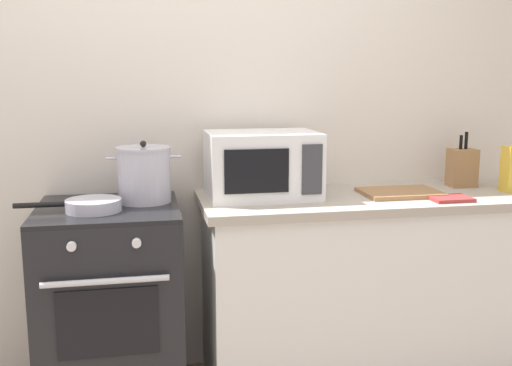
{
  "coord_description": "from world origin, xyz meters",
  "views": [
    {
      "loc": [
        -0.21,
        -1.98,
        1.47
      ],
      "look_at": [
        0.3,
        0.6,
        1.0
      ],
      "focal_mm": 42.05,
      "sensor_mm": 36.0,
      "label": 1
    }
  ],
  "objects_px": {
    "oven_mitt": "(450,198)",
    "cutting_board": "(400,193)",
    "pasta_box": "(512,169)",
    "frying_pan": "(92,205)",
    "microwave": "(262,165)",
    "knife_block": "(462,167)",
    "stock_pot": "(144,174)",
    "stove": "(112,308)"
  },
  "relations": [
    {
      "from": "microwave",
      "to": "cutting_board",
      "type": "relative_size",
      "value": 1.39
    },
    {
      "from": "cutting_board",
      "to": "knife_block",
      "type": "relative_size",
      "value": 1.31
    },
    {
      "from": "stock_pot",
      "to": "pasta_box",
      "type": "xyz_separation_m",
      "value": [
        1.73,
        -0.1,
        -0.01
      ]
    },
    {
      "from": "microwave",
      "to": "pasta_box",
      "type": "relative_size",
      "value": 2.27
    },
    {
      "from": "knife_block",
      "to": "oven_mitt",
      "type": "height_order",
      "value": "knife_block"
    },
    {
      "from": "stove",
      "to": "stock_pot",
      "type": "height_order",
      "value": "stock_pot"
    },
    {
      "from": "knife_block",
      "to": "pasta_box",
      "type": "bearing_deg",
      "value": -46.3
    },
    {
      "from": "pasta_box",
      "to": "oven_mitt",
      "type": "relative_size",
      "value": 1.22
    },
    {
      "from": "microwave",
      "to": "stove",
      "type": "bearing_deg",
      "value": -173.47
    },
    {
      "from": "cutting_board",
      "to": "pasta_box",
      "type": "bearing_deg",
      "value": -3.11
    },
    {
      "from": "stove",
      "to": "frying_pan",
      "type": "height_order",
      "value": "frying_pan"
    },
    {
      "from": "stock_pot",
      "to": "cutting_board",
      "type": "xyz_separation_m",
      "value": [
        1.18,
        -0.07,
        -0.11
      ]
    },
    {
      "from": "stock_pot",
      "to": "knife_block",
      "type": "relative_size",
      "value": 1.17
    },
    {
      "from": "stock_pot",
      "to": "stove",
      "type": "bearing_deg",
      "value": -155.97
    },
    {
      "from": "frying_pan",
      "to": "microwave",
      "type": "distance_m",
      "value": 0.78
    },
    {
      "from": "cutting_board",
      "to": "knife_block",
      "type": "bearing_deg",
      "value": 19.74
    },
    {
      "from": "microwave",
      "to": "oven_mitt",
      "type": "xyz_separation_m",
      "value": [
        0.81,
        -0.24,
        -0.14
      ]
    },
    {
      "from": "microwave",
      "to": "pasta_box",
      "type": "xyz_separation_m",
      "value": [
        1.2,
        -0.11,
        -0.04
      ]
    },
    {
      "from": "frying_pan",
      "to": "knife_block",
      "type": "bearing_deg",
      "value": 6.97
    },
    {
      "from": "knife_block",
      "to": "cutting_board",
      "type": "bearing_deg",
      "value": -160.26
    },
    {
      "from": "microwave",
      "to": "frying_pan",
      "type": "bearing_deg",
      "value": -168.21
    },
    {
      "from": "pasta_box",
      "to": "knife_block",
      "type": "bearing_deg",
      "value": 133.7
    },
    {
      "from": "cutting_board",
      "to": "frying_pan",
      "type": "bearing_deg",
      "value": -176.79
    },
    {
      "from": "microwave",
      "to": "stock_pot",
      "type": "bearing_deg",
      "value": -179.14
    },
    {
      "from": "oven_mitt",
      "to": "cutting_board",
      "type": "bearing_deg",
      "value": 135.9
    },
    {
      "from": "stove",
      "to": "oven_mitt",
      "type": "height_order",
      "value": "oven_mitt"
    },
    {
      "from": "oven_mitt",
      "to": "stock_pot",
      "type": "bearing_deg",
      "value": 170.3
    },
    {
      "from": "cutting_board",
      "to": "oven_mitt",
      "type": "bearing_deg",
      "value": -44.1
    },
    {
      "from": "frying_pan",
      "to": "knife_block",
      "type": "height_order",
      "value": "knife_block"
    },
    {
      "from": "stove",
      "to": "microwave",
      "type": "xyz_separation_m",
      "value": [
        0.69,
        0.08,
        0.61
      ]
    },
    {
      "from": "stock_pot",
      "to": "pasta_box",
      "type": "distance_m",
      "value": 1.74
    },
    {
      "from": "stove",
      "to": "stock_pot",
      "type": "distance_m",
      "value": 0.61
    },
    {
      "from": "frying_pan",
      "to": "knife_block",
      "type": "distance_m",
      "value": 1.8
    },
    {
      "from": "cutting_board",
      "to": "pasta_box",
      "type": "xyz_separation_m",
      "value": [
        0.55,
        -0.03,
        0.1
      ]
    },
    {
      "from": "frying_pan",
      "to": "cutting_board",
      "type": "xyz_separation_m",
      "value": [
        1.4,
        0.08,
        -0.02
      ]
    },
    {
      "from": "stove",
      "to": "oven_mitt",
      "type": "xyz_separation_m",
      "value": [
        1.5,
        -0.16,
        0.47
      ]
    },
    {
      "from": "stock_pot",
      "to": "cutting_board",
      "type": "height_order",
      "value": "stock_pot"
    },
    {
      "from": "microwave",
      "to": "oven_mitt",
      "type": "relative_size",
      "value": 2.78
    },
    {
      "from": "knife_block",
      "to": "stove",
      "type": "bearing_deg",
      "value": -175.33
    },
    {
      "from": "stock_pot",
      "to": "oven_mitt",
      "type": "relative_size",
      "value": 1.79
    },
    {
      "from": "stock_pot",
      "to": "cutting_board",
      "type": "relative_size",
      "value": 0.9
    },
    {
      "from": "pasta_box",
      "to": "stock_pot",
      "type": "bearing_deg",
      "value": 176.7
    }
  ]
}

